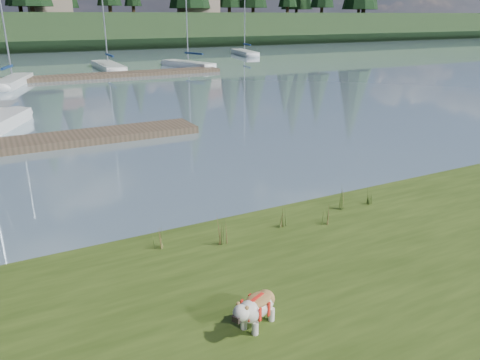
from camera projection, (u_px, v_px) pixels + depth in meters
ground at (45, 81)px, 37.37m from camera, size 200.00×200.00×0.00m
bank at (313, 341)px, 7.28m from camera, size 60.00×9.00×0.35m
ridge at (10, 32)px, 72.41m from camera, size 200.00×20.00×5.00m
bulldog at (257, 306)px, 7.25m from camera, size 0.97×0.66×0.57m
dock_far at (71, 77)px, 38.20m from camera, size 26.00×2.20×0.30m
sailboat_bg_2 at (15, 80)px, 35.30m from camera, size 3.59×7.39×11.04m
sailboat_bg_3 at (107, 65)px, 45.58m from camera, size 2.09×9.26×13.39m
sailboat_bg_4 at (184, 63)px, 47.10m from camera, size 3.70×7.69×11.24m
sailboat_bg_5 at (243, 52)px, 61.48m from camera, size 3.28×8.56×11.96m
weed_0 at (223, 232)px, 9.87m from camera, size 0.17×0.14×0.70m
weed_1 at (284, 218)px, 10.67m from camera, size 0.17×0.14×0.57m
weed_2 at (341, 197)px, 11.68m from camera, size 0.17×0.14×0.74m
weed_3 at (157, 239)px, 9.71m from camera, size 0.17×0.14×0.50m
weed_4 at (325, 216)px, 10.85m from camera, size 0.17×0.14×0.51m
weed_5 at (369, 197)px, 11.98m from camera, size 0.17×0.14×0.50m
mud_lip at (201, 235)px, 10.98m from camera, size 60.00×0.50×0.14m
house_2 at (198, 0)px, 80.63m from camera, size 6.30×5.30×4.65m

